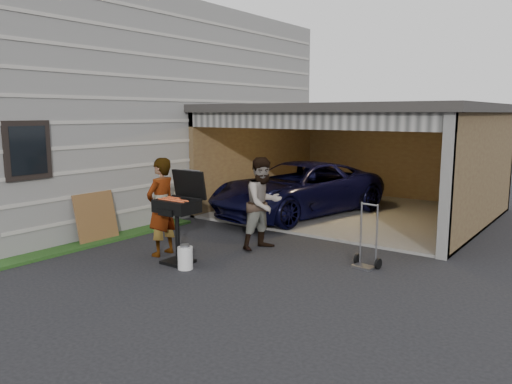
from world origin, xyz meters
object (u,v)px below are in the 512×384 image
propane_tank (185,258)px  hand_truck (366,255)px  man (263,204)px  bbq_grill (178,209)px  minivan (298,191)px  plywood_panel (96,217)px  woman (161,207)px

propane_tank → hand_truck: (2.49, 1.96, 0.02)m
man → bbq_grill: (-0.68, -1.67, 0.07)m
minivan → plywood_panel: minivan is taller
propane_tank → minivan: bearing=98.7°
man → propane_tank: man is taller
propane_tank → plywood_panel: plywood_panel is taller
minivan → woman: bearing=-80.5°
man → minivan: bearing=33.4°
propane_tank → plywood_panel: 2.84m
minivan → propane_tank: (0.75, -4.93, -0.49)m
bbq_grill → hand_truck: (2.84, 1.75, -0.77)m
man → hand_truck: 2.27m
minivan → hand_truck: minivan is taller
woman → plywood_panel: (-1.84, -0.13, -0.41)m
man → hand_truck: man is taller
bbq_grill → man: bearing=67.9°
plywood_panel → hand_truck: hand_truck is taller
propane_tank → plywood_panel: (-2.81, 0.25, 0.32)m
plywood_panel → hand_truck: bearing=18.0°
minivan → hand_truck: bearing=-30.1°
minivan → man: size_ratio=2.68×
man → propane_tank: (-0.33, -1.88, -0.72)m
man → bbq_grill: man is taller
minivan → propane_tank: 5.01m
man → plywood_panel: 3.56m
minivan → woman: woman is taller
woman → hand_truck: woman is taller
man → propane_tank: size_ratio=4.65×
woman → plywood_panel: size_ratio=1.76×
man → bbq_grill: bearing=171.9°
propane_tank → bbq_grill: bearing=148.8°
propane_tank → hand_truck: hand_truck is taller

